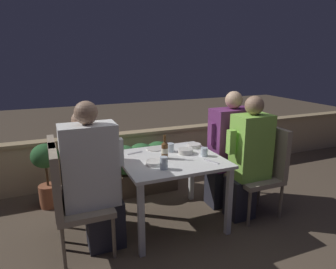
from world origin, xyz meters
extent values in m
plane|color=brown|center=(0.00, 0.00, 0.00)|extent=(16.00, 16.00, 0.00)
cube|color=tan|center=(0.00, 1.32, 0.31)|extent=(9.00, 0.14, 0.61)
cube|color=tan|center=(0.00, 1.32, 0.63)|extent=(9.00, 0.18, 0.04)
cube|color=white|center=(0.00, 0.00, 0.69)|extent=(0.96, 0.88, 0.03)
cube|color=silver|center=(-0.43, -0.39, 0.34)|extent=(0.05, 0.05, 0.67)
cube|color=silver|center=(0.43, -0.39, 0.34)|extent=(0.05, 0.05, 0.67)
cube|color=silver|center=(-0.43, 0.39, 0.34)|extent=(0.05, 0.05, 0.67)
cube|color=silver|center=(0.43, 0.39, 0.34)|extent=(0.05, 0.05, 0.67)
cube|color=brown|center=(-0.03, 0.85, 0.14)|extent=(0.82, 0.36, 0.28)
ellipsoid|color=#2D6633|center=(-0.25, 0.85, 0.44)|extent=(0.37, 0.47, 0.35)
ellipsoid|color=#2D6633|center=(-0.03, 0.85, 0.44)|extent=(0.37, 0.47, 0.35)
ellipsoid|color=#2D6633|center=(0.20, 0.85, 0.44)|extent=(0.37, 0.47, 0.35)
cube|color=gray|center=(-0.86, -0.13, 0.41)|extent=(0.46, 0.46, 0.05)
cube|color=gray|center=(-1.06, -0.13, 0.69)|extent=(0.06, 0.46, 0.52)
cylinder|color=#7F705B|center=(-1.06, -0.33, 0.19)|extent=(0.03, 0.03, 0.38)
cylinder|color=#7F705B|center=(-0.65, -0.33, 0.19)|extent=(0.03, 0.03, 0.38)
cylinder|color=#7F705B|center=(-1.06, 0.08, 0.19)|extent=(0.03, 0.03, 0.38)
cylinder|color=#7F705B|center=(-0.65, 0.08, 0.19)|extent=(0.03, 0.03, 0.38)
cube|color=#282833|center=(-0.69, -0.13, 0.22)|extent=(0.32, 0.23, 0.43)
cube|color=white|center=(-0.79, -0.13, 0.78)|extent=(0.46, 0.26, 0.70)
cube|color=white|center=(-0.54, -0.13, 0.87)|extent=(0.07, 0.07, 0.24)
sphere|color=#99755B|center=(-0.79, -0.13, 1.23)|extent=(0.19, 0.19, 0.19)
cube|color=gray|center=(-0.86, 0.15, 0.41)|extent=(0.46, 0.46, 0.05)
cube|color=gray|center=(-1.07, 0.15, 0.69)|extent=(0.06, 0.46, 0.52)
cylinder|color=#7F705B|center=(-1.06, -0.05, 0.19)|extent=(0.03, 0.03, 0.38)
cylinder|color=#7F705B|center=(-0.66, -0.05, 0.19)|extent=(0.03, 0.03, 0.38)
cylinder|color=#7F705B|center=(-1.06, 0.35, 0.19)|extent=(0.03, 0.03, 0.38)
cylinder|color=#7F705B|center=(-0.66, 0.35, 0.19)|extent=(0.03, 0.03, 0.38)
cube|color=#282833|center=(-0.69, 0.15, 0.22)|extent=(0.27, 0.23, 0.43)
cube|color=#E07A66|center=(-0.79, 0.15, 0.73)|extent=(0.38, 0.26, 0.58)
cube|color=#E07A66|center=(-0.54, 0.15, 0.80)|extent=(0.07, 0.07, 0.24)
sphere|color=tan|center=(-0.79, 0.15, 1.11)|extent=(0.19, 0.19, 0.19)
cube|color=gray|center=(0.90, -0.16, 0.41)|extent=(0.46, 0.46, 0.05)
cube|color=gray|center=(1.10, -0.16, 0.69)|extent=(0.06, 0.46, 0.52)
cylinder|color=#7F705B|center=(0.70, -0.37, 0.19)|extent=(0.03, 0.03, 0.38)
cylinder|color=#7F705B|center=(1.10, -0.37, 0.19)|extent=(0.03, 0.03, 0.38)
cylinder|color=#7F705B|center=(0.70, 0.04, 0.19)|extent=(0.03, 0.03, 0.38)
cylinder|color=#7F705B|center=(1.10, 0.04, 0.19)|extent=(0.03, 0.03, 0.38)
cube|color=#282833|center=(0.73, -0.16, 0.22)|extent=(0.26, 0.23, 0.43)
cube|color=#8CCC4C|center=(0.83, -0.16, 0.77)|extent=(0.37, 0.26, 0.67)
cube|color=#8CCC4C|center=(0.58, -0.16, 0.85)|extent=(0.07, 0.07, 0.24)
sphere|color=#99755B|center=(0.83, -0.16, 1.19)|extent=(0.19, 0.19, 0.19)
cube|color=gray|center=(0.88, 0.16, 0.41)|extent=(0.46, 0.46, 0.05)
cube|color=gray|center=(1.09, 0.16, 0.69)|extent=(0.06, 0.46, 0.52)
cylinder|color=#7F705B|center=(0.68, -0.04, 0.19)|extent=(0.03, 0.03, 0.38)
cylinder|color=#7F705B|center=(1.08, -0.04, 0.19)|extent=(0.03, 0.03, 0.38)
cylinder|color=#7F705B|center=(0.68, 0.36, 0.19)|extent=(0.03, 0.03, 0.38)
cylinder|color=#7F705B|center=(1.08, 0.36, 0.19)|extent=(0.03, 0.03, 0.38)
cube|color=#282833|center=(0.71, 0.16, 0.22)|extent=(0.33, 0.23, 0.43)
cube|color=#6B2D66|center=(0.81, 0.16, 0.77)|extent=(0.48, 0.26, 0.68)
cube|color=#6B2D66|center=(0.56, 0.16, 0.85)|extent=(0.07, 0.07, 0.24)
sphere|color=tan|center=(0.81, 0.16, 1.21)|extent=(0.19, 0.19, 0.19)
cylinder|color=brown|center=(-0.06, 0.01, 0.78)|extent=(0.06, 0.06, 0.14)
cylinder|color=beige|center=(-0.06, 0.01, 0.78)|extent=(0.07, 0.07, 0.05)
cone|color=brown|center=(-0.06, 0.01, 0.86)|extent=(0.06, 0.06, 0.03)
cylinder|color=brown|center=(-0.06, 0.01, 0.91)|extent=(0.02, 0.02, 0.06)
cylinder|color=silver|center=(-0.04, 0.32, 0.71)|extent=(0.19, 0.19, 0.01)
cylinder|color=beige|center=(0.19, 0.07, 0.73)|extent=(0.15, 0.15, 0.05)
torus|color=beige|center=(0.19, 0.07, 0.75)|extent=(0.15, 0.15, 0.01)
cylinder|color=silver|center=(-0.21, -0.12, 0.72)|extent=(0.16, 0.16, 0.04)
torus|color=silver|center=(-0.21, -0.12, 0.74)|extent=(0.16, 0.16, 0.01)
cylinder|color=silver|center=(0.37, 0.23, 0.72)|extent=(0.15, 0.15, 0.04)
torus|color=silver|center=(0.37, 0.23, 0.74)|extent=(0.15, 0.15, 0.01)
cylinder|color=silver|center=(0.33, -0.07, 0.75)|extent=(0.07, 0.07, 0.08)
cylinder|color=silver|center=(-0.17, -0.25, 0.76)|extent=(0.07, 0.07, 0.11)
cylinder|color=silver|center=(0.08, 0.18, 0.75)|extent=(0.08, 0.08, 0.09)
cube|color=silver|center=(0.31, -0.25, 0.71)|extent=(0.08, 0.17, 0.01)
cube|color=silver|center=(-0.28, 0.27, 0.71)|extent=(0.17, 0.06, 0.01)
cylinder|color=#9E5638|center=(-1.14, 0.85, 0.13)|extent=(0.21, 0.21, 0.26)
cylinder|color=#47331E|center=(-1.14, 0.85, 0.37)|extent=(0.03, 0.03, 0.23)
ellipsoid|color=#2D6633|center=(-1.14, 0.85, 0.61)|extent=(0.30, 0.30, 0.27)
camera|label=1|loc=(-1.08, -2.54, 1.67)|focal=32.00mm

